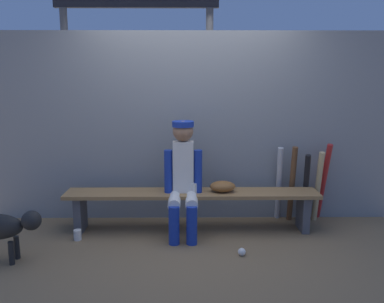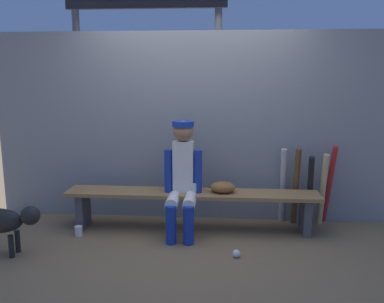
# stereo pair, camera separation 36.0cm
# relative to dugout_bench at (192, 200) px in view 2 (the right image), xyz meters

# --- Properties ---
(ground_plane) EXTENTS (30.00, 30.00, 0.00)m
(ground_plane) POSITION_rel_dugout_bench_xyz_m (0.00, 0.00, -0.35)
(ground_plane) COLOR brown
(chainlink_fence) EXTENTS (4.74, 0.03, 2.19)m
(chainlink_fence) POSITION_rel_dugout_bench_xyz_m (0.00, 0.41, 0.74)
(chainlink_fence) COLOR gray
(chainlink_fence) RESTS_ON ground_plane
(dugout_bench) EXTENTS (2.77, 0.36, 0.44)m
(dugout_bench) POSITION_rel_dugout_bench_xyz_m (0.00, 0.00, 0.00)
(dugout_bench) COLOR olive
(dugout_bench) RESTS_ON ground_plane
(player_seated) EXTENTS (0.41, 0.55, 1.22)m
(player_seated) POSITION_rel_dugout_bench_xyz_m (-0.10, -0.10, 0.31)
(player_seated) COLOR silver
(player_seated) RESTS_ON ground_plane
(baseball_glove) EXTENTS (0.28, 0.20, 0.12)m
(baseball_glove) POSITION_rel_dugout_bench_xyz_m (0.34, 0.00, 0.15)
(baseball_glove) COLOR brown
(baseball_glove) RESTS_ON dugout_bench
(bat_aluminum_silver) EXTENTS (0.09, 0.21, 0.89)m
(bat_aluminum_silver) POSITION_rel_dugout_bench_xyz_m (1.03, 0.32, 0.09)
(bat_aluminum_silver) COLOR #B7B7BC
(bat_aluminum_silver) RESTS_ON ground_plane
(bat_wood_dark) EXTENTS (0.07, 0.19, 0.91)m
(bat_wood_dark) POSITION_rel_dugout_bench_xyz_m (1.16, 0.25, 0.10)
(bat_wood_dark) COLOR brown
(bat_wood_dark) RESTS_ON ground_plane
(bat_aluminum_black) EXTENTS (0.12, 0.27, 0.83)m
(bat_aluminum_black) POSITION_rel_dugout_bench_xyz_m (1.32, 0.23, 0.06)
(bat_aluminum_black) COLOR black
(bat_aluminum_black) RESTS_ON ground_plane
(bat_wood_natural) EXTENTS (0.07, 0.21, 0.85)m
(bat_wood_natural) POSITION_rel_dugout_bench_xyz_m (1.46, 0.23, 0.08)
(bat_wood_natural) COLOR tan
(bat_wood_natural) RESTS_ON ground_plane
(bat_aluminum_red) EXTENTS (0.11, 0.27, 0.93)m
(bat_aluminum_red) POSITION_rel_dugout_bench_xyz_m (1.55, 0.31, 0.12)
(bat_aluminum_red) COLOR #B22323
(bat_aluminum_red) RESTS_ON ground_plane
(baseball) EXTENTS (0.07, 0.07, 0.07)m
(baseball) POSITION_rel_dugout_bench_xyz_m (0.47, -0.65, -0.31)
(baseball) COLOR white
(baseball) RESTS_ON ground_plane
(cup_on_ground) EXTENTS (0.08, 0.08, 0.11)m
(cup_on_ground) POSITION_rel_dugout_bench_xyz_m (-1.20, -0.27, -0.30)
(cup_on_ground) COLOR silver
(cup_on_ground) RESTS_ON ground_plane
(cup_on_bench) EXTENTS (0.08, 0.08, 0.11)m
(cup_on_bench) POSITION_rel_dugout_bench_xyz_m (0.02, -0.04, 0.15)
(cup_on_bench) COLOR silver
(cup_on_bench) RESTS_ON dugout_bench
(scoreboard) EXTENTS (2.47, 0.27, 3.59)m
(scoreboard) POSITION_rel_dugout_bench_xyz_m (-0.66, 1.36, 2.20)
(scoreboard) COLOR #3F3F42
(scoreboard) RESTS_ON ground_plane
(dog) EXTENTS (0.84, 0.20, 0.49)m
(dog) POSITION_rel_dugout_bench_xyz_m (-1.75, -0.76, -0.02)
(dog) COLOR black
(dog) RESTS_ON ground_plane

